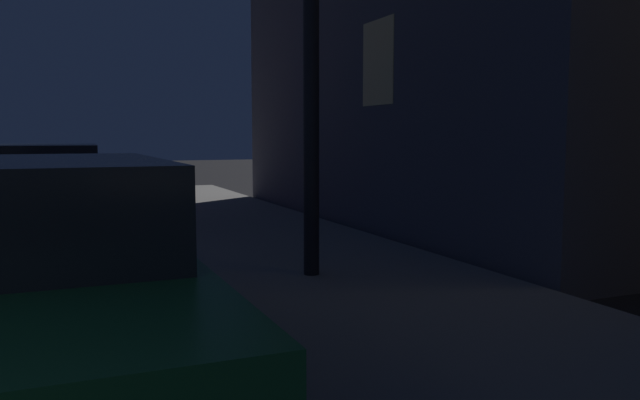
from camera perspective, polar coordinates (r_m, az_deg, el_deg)
car_green at (r=4.16m, az=-24.42°, el=-6.58°), size 1.95×4.45×1.43m
car_red at (r=10.78m, az=-23.60°, el=0.78°), size 2.19×4.23×1.43m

